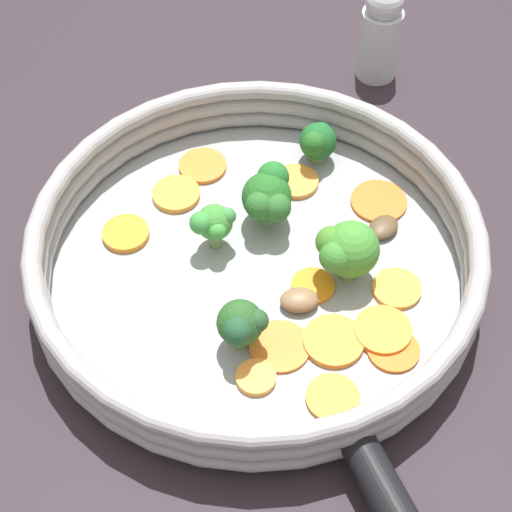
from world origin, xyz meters
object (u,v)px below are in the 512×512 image
object	(u,v)px
carrot_slice_4	(126,233)
carrot_slice_10	(333,398)
broccoli_floret_2	(214,223)
carrot_slice_3	(280,346)
broccoli_floret_1	(346,250)
salt_shaker	(381,32)
carrot_slice_5	(333,341)
carrot_slice_12	(393,350)
mushroom_piece_1	(299,300)
broccoli_floret_4	(313,140)
mushroom_piece_0	(383,227)
broccoli_floret_0	(241,324)
carrot_slice_9	(203,166)
carrot_slice_8	(383,331)
carrot_slice_6	(256,377)
carrot_slice_11	(397,289)
carrot_slice_2	(296,181)
carrot_slice_0	(176,194)
broccoli_floret_3	(268,196)
carrot_slice_7	(379,201)
skillet	(256,272)
carrot_slice_1	(314,283)

from	to	relation	value
carrot_slice_4	carrot_slice_10	distance (m)	0.22
broccoli_floret_2	carrot_slice_3	bearing A→B (deg)	51.13
broccoli_floret_1	salt_shaker	size ratio (longest dim) A/B	0.54
carrot_slice_5	salt_shaker	size ratio (longest dim) A/B	0.46
carrot_slice_12	mushroom_piece_1	world-z (taller)	mushroom_piece_1
broccoli_floret_4	mushroom_piece_0	size ratio (longest dim) A/B	1.36
carrot_slice_4	broccoli_floret_0	xyz separation A→B (m)	(0.06, 0.13, 0.03)
carrot_slice_10	carrot_slice_9	bearing A→B (deg)	-132.56
carrot_slice_5	carrot_slice_8	size ratio (longest dim) A/B	1.06
carrot_slice_5	carrot_slice_6	bearing A→B (deg)	-37.87
carrot_slice_11	broccoli_floret_1	distance (m)	0.05
carrot_slice_8	mushroom_piece_0	bearing A→B (deg)	-161.74
carrot_slice_3	carrot_slice_8	world-z (taller)	carrot_slice_8
carrot_slice_6	broccoli_floret_0	world-z (taller)	broccoli_floret_0
carrot_slice_2	carrot_slice_6	world-z (taller)	same
carrot_slice_0	broccoli_floret_1	bearing A→B (deg)	81.61
carrot_slice_3	broccoli_floret_3	size ratio (longest dim) A/B	0.85
mushroom_piece_1	salt_shaker	size ratio (longest dim) A/B	0.30
broccoli_floret_1	salt_shaker	xyz separation A→B (m)	(-0.26, -0.06, 0.01)
carrot_slice_12	mushroom_piece_1	bearing A→B (deg)	-97.56
carrot_slice_8	mushroom_piece_0	distance (m)	0.10
carrot_slice_3	carrot_slice_10	distance (m)	0.06
carrot_slice_5	salt_shaker	world-z (taller)	salt_shaker
carrot_slice_7	carrot_slice_8	distance (m)	0.13
broccoli_floret_3	mushroom_piece_1	size ratio (longest dim) A/B	1.82
carrot_slice_5	salt_shaker	xyz separation A→B (m)	(-0.32, -0.07, 0.04)
carrot_slice_3	salt_shaker	size ratio (longest dim) A/B	0.46
skillet	carrot_slice_1	distance (m)	0.05
carrot_slice_5	broccoli_floret_2	distance (m)	0.13
carrot_slice_4	carrot_slice_12	world-z (taller)	carrot_slice_4
carrot_slice_4	broccoli_floret_3	xyz separation A→B (m)	(-0.06, 0.10, 0.03)
skillet	salt_shaker	bearing A→B (deg)	178.74
carrot_slice_9	salt_shaker	size ratio (longest dim) A/B	0.42
carrot_slice_3	broccoli_floret_0	world-z (taller)	broccoli_floret_0
carrot_slice_4	broccoli_floret_4	distance (m)	0.18
carrot_slice_5	carrot_slice_12	bearing A→B (deg)	104.45
carrot_slice_5	broccoli_floret_4	distance (m)	0.19
carrot_slice_1	mushroom_piece_1	xyz separation A→B (m)	(0.02, -0.00, 0.00)
carrot_slice_6	mushroom_piece_1	size ratio (longest dim) A/B	1.00
carrot_slice_4	broccoli_floret_2	distance (m)	0.08
carrot_slice_1	carrot_slice_3	size ratio (longest dim) A/B	0.74
carrot_slice_1	carrot_slice_12	size ratio (longest dim) A/B	0.87
carrot_slice_9	broccoli_floret_1	xyz separation A→B (m)	(0.06, 0.15, 0.03)
broccoli_floret_0	broccoli_floret_1	size ratio (longest dim) A/B	0.84
broccoli_floret_4	broccoli_floret_0	bearing A→B (deg)	6.70
carrot_slice_6	broccoli_floret_2	world-z (taller)	broccoli_floret_2
skillet	broccoli_floret_0	size ratio (longest dim) A/B	7.36
mushroom_piece_1	carrot_slice_2	bearing A→B (deg)	-156.80
carrot_slice_9	broccoli_floret_4	xyz separation A→B (m)	(-0.05, 0.08, 0.02)
carrot_slice_4	carrot_slice_8	bearing A→B (deg)	88.34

